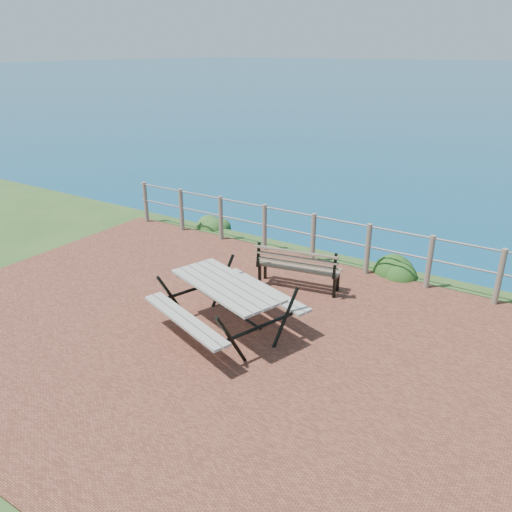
{
  "coord_description": "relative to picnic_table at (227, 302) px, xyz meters",
  "views": [
    {
      "loc": [
        4.09,
        -5.16,
        4.04
      ],
      "look_at": [
        -0.15,
        1.45,
        0.75
      ],
      "focal_mm": 35.0,
      "sensor_mm": 36.0,
      "label": 1
    }
  ],
  "objects": [
    {
      "name": "shrub_lip_east",
      "position": [
        1.62,
        3.65,
        -0.51
      ],
      "size": [
        0.88,
        0.88,
        0.67
      ],
      "primitive_type": "ellipsoid",
      "color": "#1B4114",
      "rests_on": "ground"
    },
    {
      "name": "ground",
      "position": [
        -0.14,
        -0.18,
        -0.51
      ],
      "size": [
        10.0,
        7.0,
        0.12
      ],
      "primitive_type": "cube",
      "color": "brown",
      "rests_on": "ground"
    },
    {
      "name": "park_bench",
      "position": [
        0.21,
        1.91,
        0.05
      ],
      "size": [
        1.54,
        0.65,
        0.85
      ],
      "rotation": [
        0.0,
        0.0,
        0.19
      ],
      "color": "brown",
      "rests_on": "ground"
    },
    {
      "name": "shrub_lip_west",
      "position": [
        -3.23,
        3.77,
        -0.51
      ],
      "size": [
        0.71,
        0.71,
        0.43
      ],
      "primitive_type": "ellipsoid",
      "color": "#1D491B",
      "rests_on": "ground"
    },
    {
      "name": "picnic_table",
      "position": [
        0.0,
        0.0,
        0.0
      ],
      "size": [
        2.04,
        1.57,
        0.8
      ],
      "rotation": [
        0.0,
        0.0,
        -0.33
      ],
      "color": "gray",
      "rests_on": "ground"
    },
    {
      "name": "safety_railing",
      "position": [
        -0.14,
        3.17,
        0.06
      ],
      "size": [
        9.4,
        0.1,
        1.0
      ],
      "color": "#6B5B4C",
      "rests_on": "ground"
    }
  ]
}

